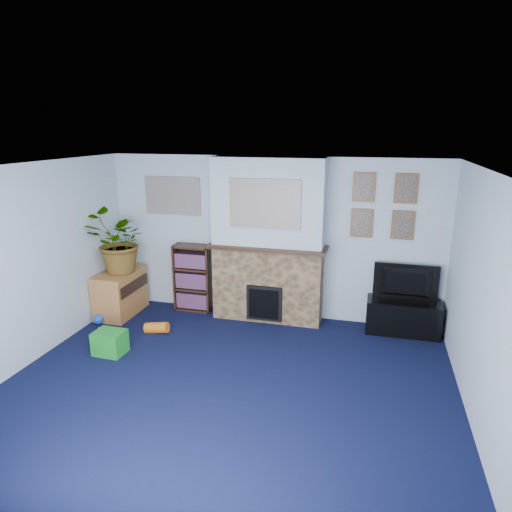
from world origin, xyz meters
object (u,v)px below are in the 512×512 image
(television, at_px, (406,283))
(sideboard, at_px, (120,292))
(tv_stand, at_px, (403,318))
(bookshelf, at_px, (194,279))

(television, height_order, sideboard, television)
(tv_stand, xyz_separation_m, television, (0.00, 0.02, 0.50))
(tv_stand, bearing_deg, bookshelf, 178.61)
(tv_stand, relative_size, bookshelf, 0.95)
(television, bearing_deg, tv_stand, 90.93)
(bookshelf, height_order, sideboard, bookshelf)
(tv_stand, xyz_separation_m, bookshelf, (-3.16, 0.08, 0.28))
(tv_stand, xyz_separation_m, sideboard, (-4.19, -0.37, 0.12))
(tv_stand, bearing_deg, television, 90.00)
(bookshelf, bearing_deg, sideboard, -156.70)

